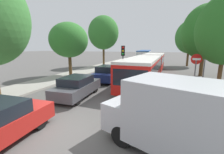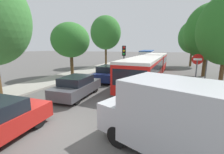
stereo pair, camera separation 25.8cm
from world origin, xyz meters
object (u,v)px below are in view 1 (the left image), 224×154
articulated_bus (149,65)px  queued_car_blue (130,63)px  city_bus_rear (144,55)px  tree_right_far (190,37)px  tree_left_mid (69,40)px  queued_car_navy (108,73)px  queued_car_tan (123,66)px  white_van (191,119)px  queued_car_graphite (77,87)px  tree_right_mid (205,34)px  tree_left_far (103,33)px  no_entry_sign (195,68)px  direction_sign_post (206,55)px  traffic_light (123,56)px

articulated_bus → queued_car_blue: (-3.74, 6.91, -0.64)m
city_bus_rear → tree_right_far: size_ratio=1.54×
tree_left_mid → tree_right_far: (13.38, 15.08, 0.93)m
city_bus_rear → queued_car_navy: bearing=175.8°
city_bus_rear → queued_car_tan: 18.29m
city_bus_rear → queued_car_tan: bearing=175.5°
white_van → tree_left_mid: 14.78m
queued_car_graphite → queued_car_blue: (-0.17, 15.24, 0.04)m
tree_left_mid → tree_right_mid: size_ratio=0.75×
queued_car_blue → tree_left_far: (-4.61, -0.02, 4.83)m
white_van → tree_right_far: (2.35, 24.52, 3.70)m
articulated_bus → white_van: size_ratio=3.01×
no_entry_sign → queued_car_blue: bearing=-147.7°
city_bus_rear → no_entry_sign: bearing=-168.3°
tree_right_far → articulated_bus: bearing=-112.0°
direction_sign_post → tree_left_mid: tree_left_mid is taller
tree_left_mid → direction_sign_post: bearing=4.0°
articulated_bus → city_bus_rear: size_ratio=1.37×
queued_car_blue → tree_left_mid: size_ratio=0.73×
articulated_bus → city_bus_rear: city_bus_rear is taller
tree_right_mid → tree_right_far: bearing=93.2°
traffic_light → tree_left_far: size_ratio=0.41×
queued_car_tan → traffic_light: bearing=-166.6°
articulated_bus → queued_car_navy: 4.75m
white_van → direction_sign_post: (2.21, 10.37, 1.33)m
queued_car_navy → direction_sign_post: size_ratio=1.23×
direction_sign_post → tree_right_mid: tree_right_mid is taller
queued_car_navy → white_van: size_ratio=0.82×
white_van → tree_right_far: size_ratio=0.70×
queued_car_tan → traffic_light: traffic_light is taller
queued_car_navy → tree_left_far: bearing=22.2°
queued_car_tan → white_van: (6.33, -14.18, 0.46)m
city_bus_rear → direction_sign_post: direction_sign_post is taller
queued_car_tan → tree_right_far: 14.12m
city_bus_rear → queued_car_tan: city_bus_rear is taller
city_bus_rear → white_van: bearing=-173.4°
queued_car_tan → queued_car_navy: bearing=177.5°
queued_car_navy → no_entry_sign: bearing=-107.3°
queued_car_blue → traffic_light: size_ratio=1.27×
queued_car_tan → tree_right_far: size_ratio=0.59×
direction_sign_post → queued_car_tan: bearing=-28.6°
articulated_bus → queued_car_blue: 7.88m
queued_car_blue → tree_right_far: (8.81, 5.67, 4.20)m
city_bus_rear → queued_car_graphite: city_bus_rear is taller
queued_car_blue → white_van: bearing=-164.6°
queued_car_graphite → queued_car_tan: queued_car_tan is taller
no_entry_sign → direction_sign_post: (1.17, 3.35, 0.69)m
articulated_bus → tree_left_mid: tree_left_mid is taller
city_bus_rear → tree_left_mid: size_ratio=2.00×
direction_sign_post → queued_car_blue: bearing=-48.9°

